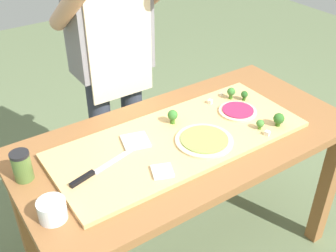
{
  "coord_description": "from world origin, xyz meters",
  "views": [
    {
      "loc": [
        -0.9,
        -1.19,
        1.85
      ],
      "look_at": [
        -0.09,
        0.01,
        0.88
      ],
      "focal_mm": 44.22,
      "sensor_mm": 36.0,
      "label": 1
    }
  ],
  "objects_px": {
    "broccoli_floret_front_right": "(279,119)",
    "cook_center": "(112,52)",
    "pizza_slice_center": "(162,171)",
    "broccoli_floret_back_left": "(231,92)",
    "pizza_whole_beet_magenta": "(238,111)",
    "pizza_slice_near_left": "(135,141)",
    "chefs_knife": "(94,172)",
    "broccoli_floret_back_mid": "(244,95)",
    "prep_table": "(186,157)",
    "cheese_crumble_c": "(221,94)",
    "cheese_crumble_a": "(267,133)",
    "broccoli_floret_front_mid": "(260,124)",
    "broccoli_floret_center_left": "(173,116)",
    "pizza_whole_pesto_green": "(204,140)",
    "flour_cup": "(52,211)",
    "cheese_crumble_b": "(210,102)",
    "sauce_jar": "(22,166)"
  },
  "relations": [
    {
      "from": "broccoli_floret_front_right",
      "to": "cook_center",
      "type": "height_order",
      "value": "cook_center"
    },
    {
      "from": "pizza_slice_center",
      "to": "broccoli_floret_back_left",
      "type": "bearing_deg",
      "value": 25.47
    },
    {
      "from": "pizza_whole_beet_magenta",
      "to": "pizza_slice_near_left",
      "type": "height_order",
      "value": "pizza_whole_beet_magenta"
    },
    {
      "from": "chefs_knife",
      "to": "broccoli_floret_back_mid",
      "type": "height_order",
      "value": "broccoli_floret_back_mid"
    },
    {
      "from": "prep_table",
      "to": "chefs_knife",
      "type": "xyz_separation_m",
      "value": [
        -0.46,
        -0.02,
        0.14
      ]
    },
    {
      "from": "cheese_crumble_c",
      "to": "broccoli_floret_back_left",
      "type": "bearing_deg",
      "value": -71.33
    },
    {
      "from": "chefs_knife",
      "to": "pizza_slice_near_left",
      "type": "relative_size",
      "value": 2.81
    },
    {
      "from": "pizza_slice_center",
      "to": "cook_center",
      "type": "relative_size",
      "value": 0.05
    },
    {
      "from": "cheese_crumble_a",
      "to": "pizza_whole_beet_magenta",
      "type": "bearing_deg",
      "value": 84.38
    },
    {
      "from": "broccoli_floret_back_left",
      "to": "broccoli_floret_front_mid",
      "type": "xyz_separation_m",
      "value": [
        -0.07,
        -0.28,
        -0.01
      ]
    },
    {
      "from": "prep_table",
      "to": "cook_center",
      "type": "xyz_separation_m",
      "value": [
        -0.05,
        0.58,
        0.32
      ]
    },
    {
      "from": "chefs_knife",
      "to": "broccoli_floret_center_left",
      "type": "xyz_separation_m",
      "value": [
        0.45,
        0.12,
        0.04
      ]
    },
    {
      "from": "pizza_whole_pesto_green",
      "to": "flour_cup",
      "type": "distance_m",
      "value": 0.69
    },
    {
      "from": "pizza_whole_pesto_green",
      "to": "flour_cup",
      "type": "relative_size",
      "value": 2.51
    },
    {
      "from": "pizza_whole_beet_magenta",
      "to": "cheese_crumble_c",
      "type": "relative_size",
      "value": 14.82
    },
    {
      "from": "pizza_whole_beet_magenta",
      "to": "broccoli_floret_front_right",
      "type": "relative_size",
      "value": 2.88
    },
    {
      "from": "prep_table",
      "to": "flour_cup",
      "type": "bearing_deg",
      "value": -168.25
    },
    {
      "from": "cheese_crumble_b",
      "to": "sauce_jar",
      "type": "relative_size",
      "value": 0.16
    },
    {
      "from": "broccoli_floret_front_mid",
      "to": "broccoli_floret_front_right",
      "type": "xyz_separation_m",
      "value": [
        0.09,
        -0.03,
        0.01
      ]
    },
    {
      "from": "broccoli_floret_front_right",
      "to": "pizza_slice_center",
      "type": "bearing_deg",
      "value": 178.21
    },
    {
      "from": "broccoli_floret_front_right",
      "to": "cheese_crumble_b",
      "type": "xyz_separation_m",
      "value": [
        -0.13,
        0.32,
        -0.03
      ]
    },
    {
      "from": "broccoli_floret_back_left",
      "to": "cheese_crumble_c",
      "type": "xyz_separation_m",
      "value": [
        -0.02,
        0.05,
        -0.03
      ]
    },
    {
      "from": "flour_cup",
      "to": "cook_center",
      "type": "relative_size",
      "value": 0.06
    },
    {
      "from": "broccoli_floret_front_mid",
      "to": "flour_cup",
      "type": "distance_m",
      "value": 0.96
    },
    {
      "from": "broccoli_floret_back_mid",
      "to": "cheese_crumble_c",
      "type": "bearing_deg",
      "value": 122.46
    },
    {
      "from": "broccoli_floret_center_left",
      "to": "pizza_whole_pesto_green",
      "type": "bearing_deg",
      "value": -80.95
    },
    {
      "from": "chefs_knife",
      "to": "broccoli_floret_front_right",
      "type": "xyz_separation_m",
      "value": [
        0.83,
        -0.16,
        0.03
      ]
    },
    {
      "from": "broccoli_floret_back_mid",
      "to": "cheese_crumble_c",
      "type": "distance_m",
      "value": 0.12
    },
    {
      "from": "pizza_whole_beet_magenta",
      "to": "broccoli_floret_back_mid",
      "type": "xyz_separation_m",
      "value": [
        0.1,
        0.07,
        0.02
      ]
    },
    {
      "from": "pizza_whole_beet_magenta",
      "to": "flour_cup",
      "type": "distance_m",
      "value": 0.98
    },
    {
      "from": "pizza_slice_center",
      "to": "cheese_crumble_a",
      "type": "distance_m",
      "value": 0.52
    },
    {
      "from": "pizza_whole_pesto_green",
      "to": "cheese_crumble_a",
      "type": "distance_m",
      "value": 0.28
    },
    {
      "from": "broccoli_floret_center_left",
      "to": "sauce_jar",
      "type": "height_order",
      "value": "sauce_jar"
    },
    {
      "from": "cook_center",
      "to": "sauce_jar",
      "type": "bearing_deg",
      "value": -144.12
    },
    {
      "from": "flour_cup",
      "to": "cheese_crumble_c",
      "type": "bearing_deg",
      "value": 16.92
    },
    {
      "from": "cheese_crumble_b",
      "to": "cook_center",
      "type": "xyz_separation_m",
      "value": [
        -0.29,
        0.44,
        0.17
      ]
    },
    {
      "from": "chefs_knife",
      "to": "broccoli_floret_front_mid",
      "type": "bearing_deg",
      "value": -10.38
    },
    {
      "from": "broccoli_floret_back_mid",
      "to": "broccoli_floret_center_left",
      "type": "distance_m",
      "value": 0.41
    },
    {
      "from": "broccoli_floret_front_right",
      "to": "cook_center",
      "type": "bearing_deg",
      "value": 118.89
    },
    {
      "from": "cheese_crumble_c",
      "to": "flour_cup",
      "type": "bearing_deg",
      "value": -163.08
    },
    {
      "from": "broccoli_floret_back_left",
      "to": "broccoli_floret_center_left",
      "type": "xyz_separation_m",
      "value": [
        -0.37,
        -0.02,
        0.0
      ]
    },
    {
      "from": "pizza_slice_center",
      "to": "cheese_crumble_b",
      "type": "distance_m",
      "value": 0.57
    },
    {
      "from": "prep_table",
      "to": "chefs_knife",
      "type": "distance_m",
      "value": 0.48
    },
    {
      "from": "pizza_whole_pesto_green",
      "to": "cheese_crumble_b",
      "type": "relative_size",
      "value": 12.42
    },
    {
      "from": "chefs_knife",
      "to": "sauce_jar",
      "type": "xyz_separation_m",
      "value": [
        -0.23,
        0.14,
        0.04
      ]
    },
    {
      "from": "broccoli_floret_back_left",
      "to": "cook_center",
      "type": "bearing_deg",
      "value": 131.28
    },
    {
      "from": "flour_cup",
      "to": "cheese_crumble_b",
      "type": "bearing_deg",
      "value": 16.91
    },
    {
      "from": "pizza_slice_near_left",
      "to": "cheese_crumble_c",
      "type": "relative_size",
      "value": 9.03
    },
    {
      "from": "broccoli_floret_back_mid",
      "to": "broccoli_floret_front_mid",
      "type": "bearing_deg",
      "value": -117.03
    },
    {
      "from": "pizza_slice_near_left",
      "to": "sauce_jar",
      "type": "height_order",
      "value": "sauce_jar"
    }
  ]
}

